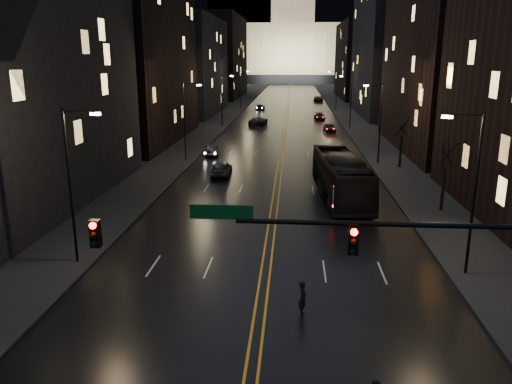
% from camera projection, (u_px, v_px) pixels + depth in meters
% --- Properties ---
extents(ground, '(900.00, 900.00, 0.00)m').
position_uv_depth(ground, '(251.00, 378.00, 18.64)').
color(ground, black).
rests_on(ground, ground).
extents(road, '(20.00, 320.00, 0.02)m').
position_uv_depth(road, '(289.00, 100.00, 143.85)').
color(road, black).
rests_on(road, ground).
extents(sidewalk_left, '(8.00, 320.00, 0.16)m').
position_uv_depth(sidewalk_left, '(241.00, 99.00, 144.84)').
color(sidewalk_left, black).
rests_on(sidewalk_left, ground).
extents(sidewalk_right, '(8.00, 320.00, 0.16)m').
position_uv_depth(sidewalk_right, '(338.00, 100.00, 142.81)').
color(sidewalk_right, black).
rests_on(sidewalk_right, ground).
extents(center_line, '(0.62, 320.00, 0.01)m').
position_uv_depth(center_line, '(289.00, 100.00, 143.84)').
color(center_line, orange).
rests_on(center_line, road).
extents(building_left_near, '(12.00, 28.00, 22.00)m').
position_uv_depth(building_left_near, '(4.00, 66.00, 38.50)').
color(building_left_near, black).
rests_on(building_left_near, ground).
extents(building_left_mid, '(12.00, 30.00, 28.00)m').
position_uv_depth(building_left_mid, '(132.00, 40.00, 68.54)').
color(building_left_mid, black).
rests_on(building_left_mid, ground).
extents(building_left_far, '(12.00, 34.00, 20.00)m').
position_uv_depth(building_left_far, '(189.00, 66.00, 106.18)').
color(building_left_far, black).
rests_on(building_left_far, ground).
extents(building_left_dist, '(12.00, 40.00, 24.00)m').
position_uv_depth(building_left_dist, '(221.00, 57.00, 151.89)').
color(building_left_dist, black).
rests_on(building_left_dist, ground).
extents(building_right_mid, '(12.00, 34.00, 26.00)m').
position_uv_depth(building_right_mid, '(390.00, 51.00, 102.36)').
color(building_right_mid, black).
rests_on(building_right_mid, ground).
extents(building_right_dist, '(12.00, 40.00, 22.00)m').
position_uv_depth(building_right_dist, '(360.00, 60.00, 149.11)').
color(building_right_dist, black).
rests_on(building_right_dist, ground).
extents(capitol, '(90.00, 50.00, 58.50)m').
position_uv_depth(capitol, '(292.00, 47.00, 254.98)').
color(capitol, black).
rests_on(capitol, ground).
extents(traffic_signal, '(17.29, 0.45, 7.00)m').
position_uv_depth(traffic_signal, '(424.00, 256.00, 16.89)').
color(traffic_signal, black).
rests_on(traffic_signal, ground).
extents(streetlamp_right_near, '(2.13, 0.25, 9.00)m').
position_uv_depth(streetlamp_right_near, '(472.00, 186.00, 26.17)').
color(streetlamp_right_near, black).
rests_on(streetlamp_right_near, ground).
extents(streetlamp_left_near, '(2.13, 0.25, 9.00)m').
position_uv_depth(streetlamp_left_near, '(73.00, 179.00, 27.74)').
color(streetlamp_left_near, black).
rests_on(streetlamp_left_near, ground).
extents(streetlamp_right_mid, '(2.13, 0.25, 9.00)m').
position_uv_depth(streetlamp_right_mid, '(379.00, 119.00, 55.07)').
color(streetlamp_right_mid, black).
rests_on(streetlamp_right_mid, ground).
extents(streetlamp_left_mid, '(2.13, 0.25, 9.00)m').
position_uv_depth(streetlamp_left_mid, '(186.00, 117.00, 56.63)').
color(streetlamp_left_mid, black).
rests_on(streetlamp_left_mid, ground).
extents(streetlamp_right_far, '(2.13, 0.25, 9.00)m').
position_uv_depth(streetlamp_right_far, '(350.00, 98.00, 83.96)').
color(streetlamp_right_far, black).
rests_on(streetlamp_right_far, ground).
extents(streetlamp_left_far, '(2.13, 0.25, 9.00)m').
position_uv_depth(streetlamp_left_far, '(223.00, 98.00, 85.53)').
color(streetlamp_left_far, black).
rests_on(streetlamp_left_far, ground).
extents(streetlamp_right_dist, '(2.13, 0.25, 9.00)m').
position_uv_depth(streetlamp_right_dist, '(336.00, 88.00, 112.85)').
color(streetlamp_right_dist, black).
rests_on(streetlamp_right_dist, ground).
extents(streetlamp_left_dist, '(2.13, 0.25, 9.00)m').
position_uv_depth(streetlamp_left_dist, '(241.00, 88.00, 114.42)').
color(streetlamp_left_dist, black).
rests_on(streetlamp_left_dist, ground).
extents(tree_right_mid, '(2.40, 2.40, 6.65)m').
position_uv_depth(tree_right_mid, '(446.00, 155.00, 37.72)').
color(tree_right_mid, black).
rests_on(tree_right_mid, ground).
extents(tree_right_far, '(2.40, 2.40, 6.65)m').
position_uv_depth(tree_right_far, '(402.00, 127.00, 53.13)').
color(tree_right_far, black).
rests_on(tree_right_far, ground).
extents(bus, '(4.30, 13.75, 3.77)m').
position_uv_depth(bus, '(341.00, 177.00, 42.03)').
color(bus, black).
rests_on(bus, ground).
extents(oncoming_car_a, '(1.92, 4.68, 1.59)m').
position_uv_depth(oncoming_car_a, '(221.00, 168.00, 50.54)').
color(oncoming_car_a, black).
rests_on(oncoming_car_a, ground).
extents(oncoming_car_b, '(1.92, 4.41, 1.41)m').
position_uv_depth(oncoming_car_b, '(213.00, 150.00, 61.08)').
color(oncoming_car_b, black).
rests_on(oncoming_car_b, ground).
extents(oncoming_car_c, '(3.37, 6.01, 1.59)m').
position_uv_depth(oncoming_car_c, '(258.00, 121.00, 88.95)').
color(oncoming_car_c, black).
rests_on(oncoming_car_c, ground).
extents(oncoming_car_d, '(2.20, 4.72, 1.33)m').
position_uv_depth(oncoming_car_d, '(260.00, 107.00, 115.52)').
color(oncoming_car_d, black).
rests_on(oncoming_car_d, ground).
extents(receding_car_a, '(1.71, 4.65, 1.52)m').
position_uv_depth(receding_car_a, '(321.00, 152.00, 59.85)').
color(receding_car_a, black).
rests_on(receding_car_a, ground).
extents(receding_car_b, '(2.08, 4.19, 1.37)m').
position_uv_depth(receding_car_b, '(330.00, 128.00, 81.11)').
color(receding_car_b, black).
rests_on(receding_car_b, ground).
extents(receding_car_c, '(2.16, 4.65, 1.31)m').
position_uv_depth(receding_car_c, '(320.00, 117.00, 96.92)').
color(receding_car_c, black).
rests_on(receding_car_c, ground).
extents(receding_car_d, '(2.79, 5.63, 1.53)m').
position_uv_depth(receding_car_d, '(318.00, 99.00, 138.06)').
color(receding_car_d, black).
rests_on(receding_car_d, ground).
extents(pedestrian_a, '(0.42, 0.62, 1.67)m').
position_uv_depth(pedestrian_a, '(303.00, 298.00, 23.10)').
color(pedestrian_a, black).
rests_on(pedestrian_a, ground).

